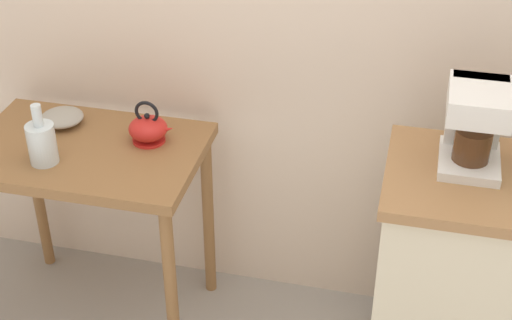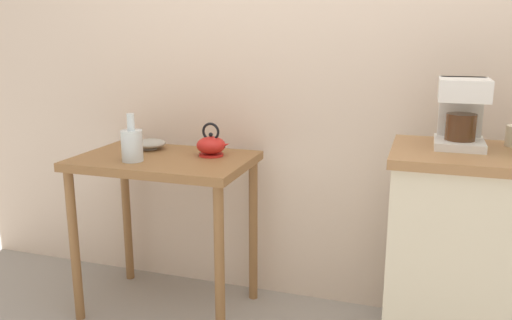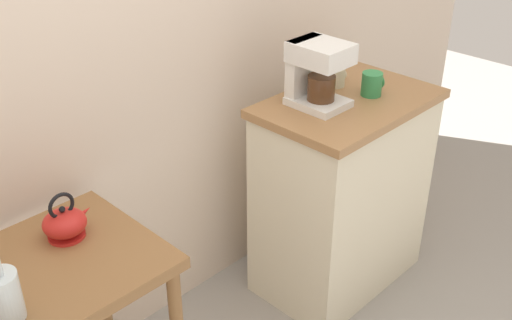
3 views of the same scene
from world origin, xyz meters
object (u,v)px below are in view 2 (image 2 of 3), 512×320
at_px(bowl_stoneware, 150,144).
at_px(teakettle, 211,145).
at_px(glass_carafe_vase, 132,144).
at_px(coffee_maker, 462,110).

xyz_separation_m(bowl_stoneware, teakettle, (0.35, -0.04, 0.02)).
bearing_deg(teakettle, glass_carafe_vase, -145.25).
xyz_separation_m(bowl_stoneware, glass_carafe_vase, (0.05, -0.24, 0.05)).
relative_size(bowl_stoneware, coffee_maker, 0.60).
relative_size(teakettle, coffee_maker, 0.64).
height_order(teakettle, glass_carafe_vase, glass_carafe_vase).
bearing_deg(glass_carafe_vase, coffee_maker, 4.43).
bearing_deg(bowl_stoneware, glass_carafe_vase, -78.65).
distance_m(bowl_stoneware, coffee_maker, 1.45).
height_order(bowl_stoneware, coffee_maker, coffee_maker).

